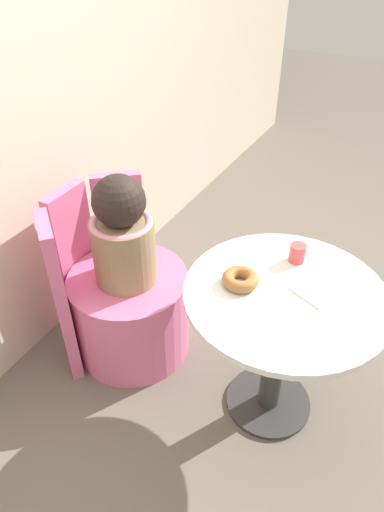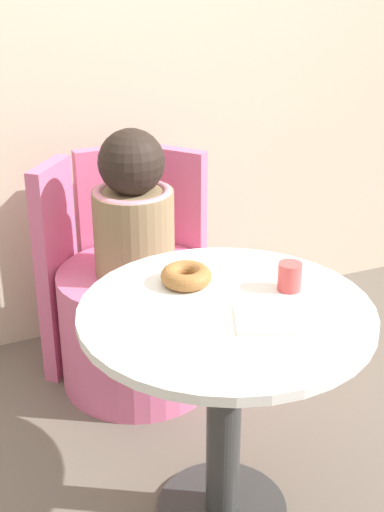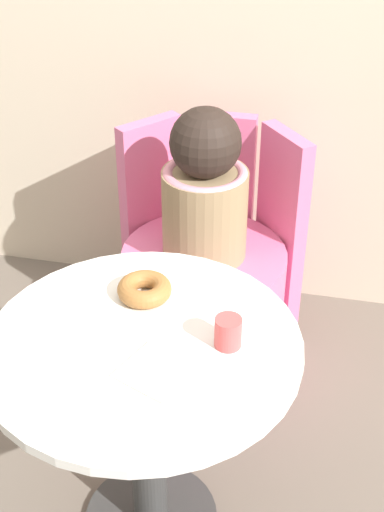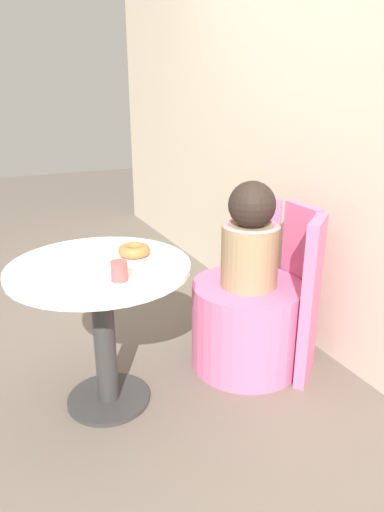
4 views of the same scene
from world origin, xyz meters
The scene contains 9 objects.
ground_plane centered at (0.00, 0.00, 0.00)m, with size 12.00×12.00×0.00m, color #665B51.
back_wall centered at (0.00, 1.13, 1.20)m, with size 6.00×0.06×2.40m.
round_table centered at (-0.06, -0.01, 0.48)m, with size 0.71×0.71×0.63m.
tub_chair centered at (-0.06, 0.68, 0.21)m, with size 0.53×0.53×0.42m.
booth_backrest centered at (-0.06, 0.90, 0.38)m, with size 0.63×0.23×0.77m.
child_figure centered at (-0.06, 0.68, 0.64)m, with size 0.26×0.26×0.48m.
donut centered at (-0.10, 0.15, 0.66)m, with size 0.13×0.13×0.04m.
cup centered at (0.13, 0.02, 0.67)m, with size 0.06×0.06×0.07m.
paper_napkin centered at (-0.01, -0.10, 0.64)m, with size 0.18×0.18×0.01m.
Camera 4 is at (1.59, -0.39, 1.27)m, focal length 32.00 mm.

